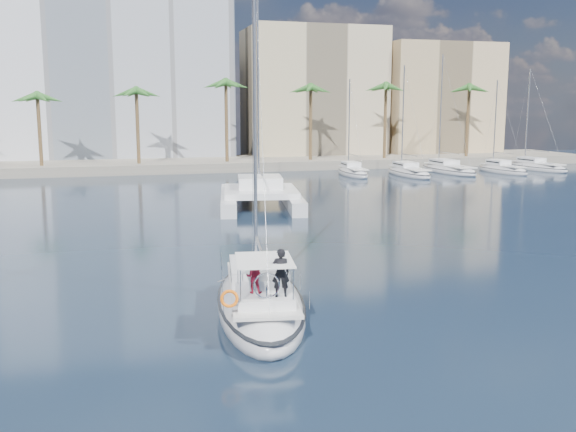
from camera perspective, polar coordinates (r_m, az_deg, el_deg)
name	(u,v)px	position (r m, az deg, el deg)	size (l,w,h in m)	color
ground	(312,295)	(28.61, 2.19, -7.06)	(160.00, 160.00, 0.00)	black
quay	(176,165)	(87.84, -9.92, 4.53)	(120.00, 14.00, 1.20)	gray
building_modern	(81,67)	(99.36, -17.91, 12.53)	(42.00, 16.00, 28.00)	silver
building_beige	(312,96)	(100.80, 2.17, 10.65)	(20.00, 14.00, 20.00)	tan
building_tan_right	(435,102)	(106.72, 12.95, 9.82)	(18.00, 12.00, 18.00)	tan
palm_centre	(177,91)	(83.56, -9.84, 10.92)	(3.60, 3.60, 12.30)	brown
palm_right	(422,92)	(93.29, 11.81, 10.71)	(3.60, 3.60, 12.30)	brown
main_sloop	(260,301)	(26.08, -2.50, -7.57)	(5.02, 11.17, 15.99)	silver
catamaran	(260,192)	(54.02, -2.50, 2.14)	(8.71, 14.02, 18.94)	silver
seagull	(228,280)	(28.82, -5.35, -5.72)	(0.98, 0.42, 0.18)	silver
moored_yacht_a	(353,175)	(78.83, 5.77, 3.61)	(2.72, 9.35, 11.90)	silver
moored_yacht_b	(409,176)	(79.60, 10.67, 3.55)	(3.14, 10.78, 13.72)	silver
moored_yacht_c	(448,173)	(84.38, 14.06, 3.77)	(3.55, 12.21, 15.54)	silver
moored_yacht_d	(502,173)	(86.08, 18.49, 3.67)	(2.72, 9.35, 11.90)	silver
moored_yacht_e	(536,170)	(91.45, 21.19, 3.84)	(3.14, 10.78, 13.72)	silver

